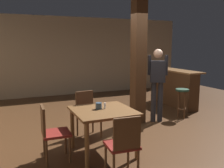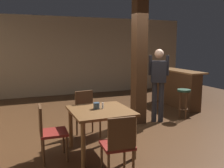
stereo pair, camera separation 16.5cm
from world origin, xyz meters
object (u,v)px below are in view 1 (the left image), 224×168
Objects in this scene: chair_north at (87,111)px; bar_counter at (174,88)px; salt_shaker at (105,106)px; chair_south at (124,143)px; chair_west at (51,130)px; dining_table at (103,117)px; standing_person at (157,80)px; napkin_cup at (99,106)px; bar_stool_near at (182,97)px.

bar_counter is (3.18, 1.38, 0.04)m from chair_north.
salt_shaker is 3.84m from bar_counter.
chair_west is (-0.81, 0.90, 0.00)m from chair_south.
chair_north is 3.47m from bar_counter.
standing_person reaches higher than dining_table.
chair_south is 0.51× the size of bar_counter.
bar_counter reaches higher than napkin_cup.
chair_south is at bearing -132.94° from standing_person.
chair_north is 8.41× the size of napkin_cup.
salt_shaker is at bearing -86.43° from chair_north.
napkin_cup is at bearing 2.32° from chair_west.
bar_counter is 2.35× the size of bar_stool_near.
bar_counter reaches higher than chair_north.
salt_shaker is (0.10, 0.92, 0.30)m from chair_south.
standing_person is at bearing 8.07° from chair_north.
bar_stool_near is (2.54, 0.23, 0.04)m from chair_north.
chair_west is at bearing -177.68° from napkin_cup.
standing_person is (1.76, 1.08, 0.20)m from salt_shaker.
standing_person reaches higher than bar_stool_near.
standing_person is 0.99× the size of bar_counter.
chair_south is 0.97m from salt_shaker.
chair_west is 4.61m from bar_counter.
dining_table is at bearing -144.63° from bar_counter.
dining_table is at bearing -2.76° from chair_west.
chair_south is 9.05× the size of salt_shaker.
chair_north is (0.05, 1.74, 0.00)m from chair_south.
salt_shaker is (0.05, -0.82, 0.30)m from chair_north.
bar_counter is at bearing 34.09° from napkin_cup.
chair_south and chair_west have the same top height.
dining_table is 9.95× the size of salt_shaker.
standing_person is at bearing 47.06° from chair_south.
bar_counter is (3.19, 2.26, -0.09)m from dining_table.
bar_stool_near is at bearing -119.27° from bar_counter.
chair_north reaches higher than napkin_cup.
bar_counter is (3.13, 2.20, -0.26)m from salt_shaker.
bar_counter reaches higher than salt_shaker.
chair_south is 1.00× the size of chair_north.
standing_person is (1.82, 1.14, 0.37)m from dining_table.
chair_south is 4.49m from bar_counter.
bar_counter is at bearing 28.82° from chair_west.
dining_table is at bearing -147.99° from standing_person.
standing_person is 0.85m from bar_stool_near.
napkin_cup is (-0.01, 0.94, 0.30)m from chair_south.
chair_north reaches higher than bar_stool_near.
dining_table is at bearing 87.31° from chair_south.
dining_table is 0.20m from napkin_cup.
chair_west reaches higher than salt_shaker.
dining_table is 3.91m from bar_counter.
napkin_cup is at bearing 171.70° from salt_shaker.
dining_table is 9.24× the size of napkin_cup.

